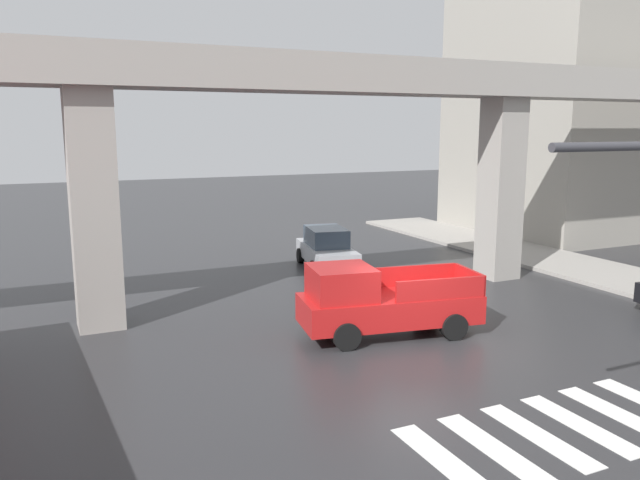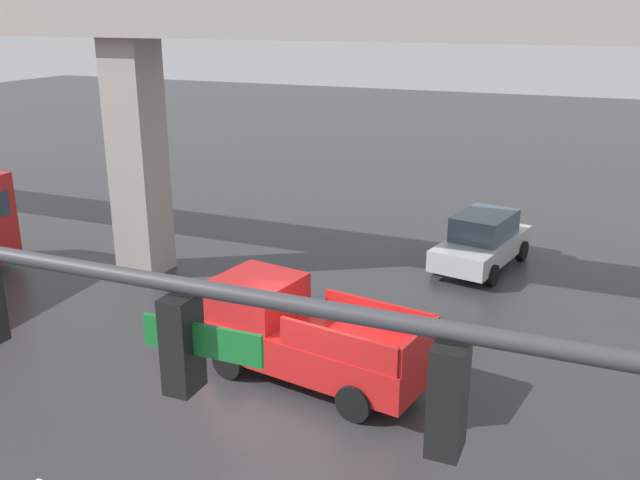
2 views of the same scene
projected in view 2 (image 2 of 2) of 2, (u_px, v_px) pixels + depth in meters
name	position (u px, v px, depth m)	size (l,w,h in m)	color
ground_plane	(292.00, 404.00, 14.31)	(120.00, 120.00, 0.00)	#2D2D30
elevated_overpass	(382.00, 40.00, 16.84)	(59.24, 2.02, 8.21)	#9E9991
pickup_truck	(301.00, 334.00, 15.17)	(5.34, 2.72, 2.08)	red
sedan_silver	(483.00, 241.00, 21.82)	(2.57, 4.56, 1.72)	#A8AAAF
traffic_signal_mast	(463.00, 454.00, 4.97)	(10.89, 0.32, 6.20)	#38383D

